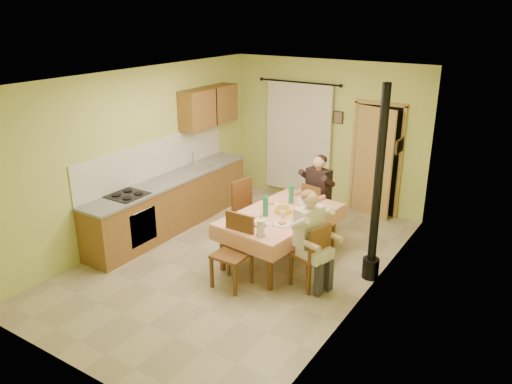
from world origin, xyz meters
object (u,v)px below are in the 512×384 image
Objects in this scene: chair_right at (310,268)px; stove_flue at (376,212)px; chair_near at (232,266)px; man_right at (311,229)px; chair_far at (315,219)px; man_far at (317,187)px; chair_left at (250,223)px; dining_table at (280,236)px.

stove_flue is at bearing -24.98° from chair_right.
chair_near reaches higher than chair_right.
man_right is (0.92, 0.55, 0.59)m from chair_near.
chair_near is at bearing -85.83° from chair_far.
man_far is at bearing 40.65° from chair_right.
chair_left is 2.30m from stove_flue.
chair_near reaches higher than chair_left.
dining_table is at bearing 74.01° from man_right.
chair_left is at bearing 78.90° from man_right.
chair_right is at bearing 73.34° from chair_left.
dining_table is 2.14× the size of chair_right.
stove_flue is at bearing -22.58° from chair_far.
stove_flue is at bearing -23.00° from man_far.
man_right is (0.67, -1.56, 0.59)m from chair_far.
chair_far is at bearing 146.60° from stove_flue.
chair_far is at bearing 40.89° from chair_right.
stove_flue reaches higher than man_far.
chair_right is (0.93, 0.55, -0.00)m from chair_near.
chair_far is 1.13m from chair_left.
chair_left is at bearing 78.98° from chair_right.
chair_right is at bearing -149.13° from chair_near.
man_far is at bearing 40.31° from man_right.
dining_table is at bearing -83.40° from man_far.
chair_left is at bearing -65.87° from chair_near.
man_right is 0.50× the size of stove_flue.
dining_table is 1.06m from chair_near.
chair_near is (-0.17, -1.04, -0.09)m from dining_table.
man_far is (-0.68, 1.58, 0.59)m from chair_right.
chair_near is 1.00× the size of chair_left.
man_right is (1.53, -0.83, 0.59)m from chair_left.
man_far is at bearing -96.40° from chair_near.
man_far reaches higher than chair_right.
chair_far is 0.33× the size of stove_flue.
chair_near is 1.06× the size of chair_right.
man_right is (0.75, -0.49, 0.50)m from dining_table.
chair_far is 0.68× the size of man_far.
man_far is 0.50× the size of stove_flue.
chair_right is 1.82m from man_far.
chair_left is (-0.61, 1.38, -0.00)m from chair_near.
dining_table is 1.20m from man_far.
man_right reaches higher than chair_far.
stove_flue is at bearing -25.72° from man_right.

